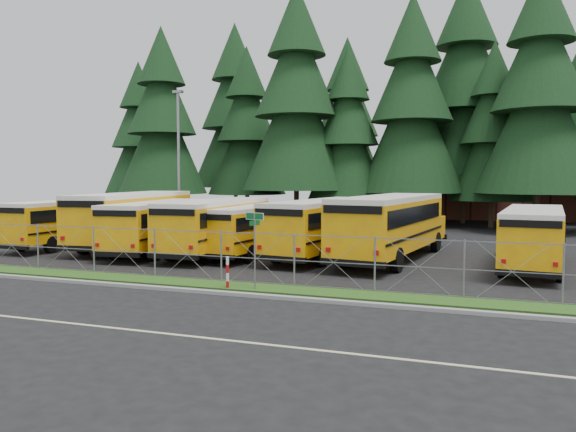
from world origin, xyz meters
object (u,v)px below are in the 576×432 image
(street_sign, at_px, (255,234))
(light_standard, at_px, (179,157))
(bus_1, at_px, (137,220))
(bus_6, at_px, (392,228))
(bus_east, at_px, (534,239))
(bus_2, at_px, (162,227))
(bus_3, at_px, (220,227))
(bus_5, at_px, (327,228))
(bus_4, at_px, (260,230))
(striped_bollard, at_px, (228,273))
(bus_0, at_px, (74,223))

(street_sign, relative_size, light_standard, 0.28)
(bus_1, height_order, bus_6, bus_6)
(bus_east, height_order, street_sign, street_sign)
(bus_2, xyz_separation_m, bus_3, (3.26, 0.46, 0.06))
(light_standard, bearing_deg, street_sign, -52.07)
(bus_2, height_order, bus_5, bus_5)
(bus_4, height_order, bus_5, bus_5)
(bus_4, xyz_separation_m, bus_5, (3.51, 0.44, 0.16))
(bus_1, xyz_separation_m, striped_bollard, (10.37, -9.38, -0.98))
(light_standard, bearing_deg, bus_5, -29.62)
(bus_2, bearing_deg, light_standard, 108.49)
(bus_6, height_order, street_sign, bus_6)
(bus_2, relative_size, light_standard, 1.04)
(bus_0, xyz_separation_m, bus_2, (6.35, -0.58, 0.02))
(bus_0, height_order, bus_east, bus_0)
(bus_4, height_order, street_sign, street_sign)
(bus_0, relative_size, bus_5, 0.93)
(bus_2, bearing_deg, bus_0, 168.27)
(bus_2, xyz_separation_m, bus_4, (5.38, 0.91, -0.08))
(bus_0, distance_m, bus_1, 3.86)
(bus_east, bearing_deg, bus_4, -175.00)
(light_standard, bearing_deg, bus_4, -39.56)
(striped_bollard, bearing_deg, light_standard, 125.42)
(bus_0, relative_size, bus_6, 0.86)
(bus_0, height_order, bus_3, bus_3)
(bus_2, xyz_separation_m, street_sign, (8.80, -7.79, 0.65))
(bus_1, xyz_separation_m, bus_3, (5.84, -0.98, -0.14))
(bus_2, bearing_deg, bus_1, 144.40)
(bus_4, relative_size, street_sign, 3.52)
(bus_1, relative_size, bus_6, 1.00)
(bus_4, xyz_separation_m, bus_east, (13.20, -0.14, 0.05))
(bus_5, distance_m, bus_6, 3.37)
(bus_5, bearing_deg, light_standard, 158.30)
(bus_6, bearing_deg, striped_bollard, -108.07)
(bus_0, relative_size, bus_1, 0.86)
(bus_5, height_order, bus_east, bus_5)
(bus_1, xyz_separation_m, light_standard, (-1.48, 7.27, 3.92))
(bus_2, height_order, light_standard, light_standard)
(bus_6, bearing_deg, street_sign, -103.08)
(bus_1, xyz_separation_m, street_sign, (11.38, -9.23, 0.45))
(bus_east, distance_m, street_sign, 13.02)
(bus_1, relative_size, street_sign, 4.29)
(bus_2, xyz_separation_m, bus_6, (12.25, 1.33, 0.20))
(street_sign, bearing_deg, bus_5, 89.44)
(bus_1, relative_size, bus_5, 1.08)
(bus_0, distance_m, bus_3, 9.61)
(bus_0, xyz_separation_m, bus_1, (3.76, 0.86, 0.22))
(bus_0, bearing_deg, bus_2, -4.59)
(bus_3, distance_m, bus_5, 5.70)
(bus_3, bearing_deg, bus_6, 3.65)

